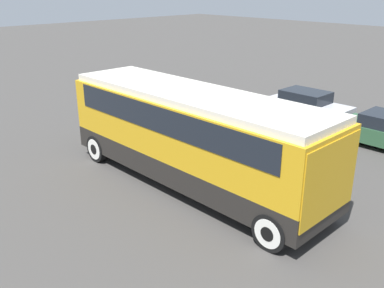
{
  "coord_description": "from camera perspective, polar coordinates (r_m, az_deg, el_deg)",
  "views": [
    {
      "loc": [
        9.31,
        -8.96,
        6.31
      ],
      "look_at": [
        0.0,
        0.0,
        1.43
      ],
      "focal_mm": 40.0,
      "sensor_mm": 36.0,
      "label": 1
    }
  ],
  "objects": [
    {
      "name": "parked_car_mid",
      "position": [
        21.54,
        15.06,
        4.9
      ],
      "size": [
        4.11,
        1.8,
        1.45
      ],
      "color": "#BCBCC1",
      "rests_on": "ground_plane"
    },
    {
      "name": "ground_plane",
      "position": [
        14.37,
        0.0,
        -5.35
      ],
      "size": [
        120.0,
        120.0,
        0.0
      ],
      "primitive_type": "plane",
      "color": "#423F3D"
    },
    {
      "name": "tour_bus",
      "position": [
        13.58,
        0.28,
        1.78
      ],
      "size": [
        9.75,
        2.69,
        3.19
      ],
      "color": "black",
      "rests_on": "ground_plane"
    }
  ]
}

